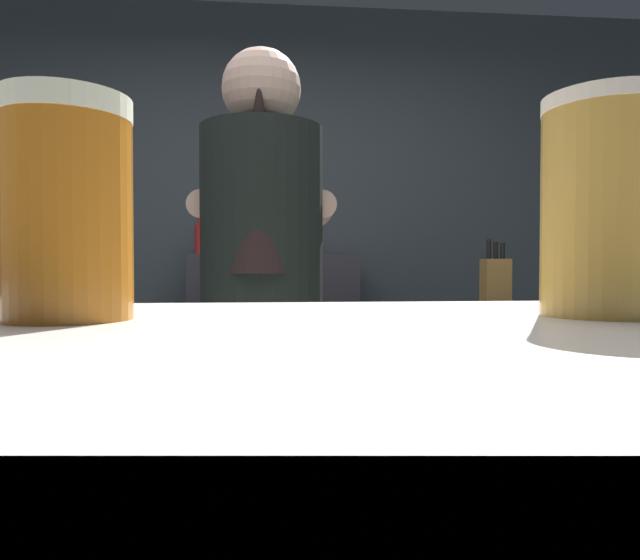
% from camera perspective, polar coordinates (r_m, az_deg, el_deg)
% --- Properties ---
extents(wall_back, '(5.20, 0.10, 2.70)m').
position_cam_1_polar(wall_back, '(3.51, -6.39, 5.49)').
color(wall_back, '#444D56').
rests_on(wall_back, ground).
extents(prep_counter, '(2.10, 0.60, 0.93)m').
position_cam_1_polar(prep_counter, '(2.13, 2.61, -15.95)').
color(prep_counter, brown).
rests_on(prep_counter, ground).
extents(back_shelf, '(0.94, 0.36, 1.17)m').
position_cam_1_polar(back_shelf, '(3.26, -4.70, -7.71)').
color(back_shelf, '#373740').
rests_on(back_shelf, ground).
extents(bartender, '(0.44, 0.52, 1.70)m').
position_cam_1_polar(bartender, '(1.56, -5.96, -2.75)').
color(bartender, '#34323B').
rests_on(bartender, ground).
extents(knife_block, '(0.10, 0.08, 0.28)m').
position_cam_1_polar(knife_block, '(2.30, 17.48, -0.29)').
color(knife_block, olive).
rests_on(knife_block, prep_counter).
extents(mixing_bowl, '(0.16, 0.16, 0.04)m').
position_cam_1_polar(mixing_bowl, '(1.94, -15.95, -3.05)').
color(mixing_bowl, slate).
rests_on(mixing_bowl, prep_counter).
extents(chefs_knife, '(0.24, 0.11, 0.01)m').
position_cam_1_polar(chefs_knife, '(1.99, 2.32, -3.41)').
color(chefs_knife, silver).
rests_on(chefs_knife, prep_counter).
extents(pint_glass_near, '(0.08, 0.08, 0.14)m').
position_cam_1_polar(pint_glass_near, '(0.39, -24.35, 6.61)').
color(pint_glass_near, '#B8691C').
rests_on(pint_glass_near, bar_counter).
extents(pint_glass_far, '(0.08, 0.08, 0.15)m').
position_cam_1_polar(pint_glass_far, '(0.42, 27.11, 6.67)').
color(pint_glass_far, gold).
rests_on(pint_glass_far, bar_counter).
extents(bottle_vinegar, '(0.06, 0.06, 0.18)m').
position_cam_1_polar(bottle_vinegar, '(3.23, -7.23, 3.84)').
color(bottle_vinegar, '#37569D').
rests_on(bottle_vinegar, back_shelf).
extents(bottle_hot_sauce, '(0.08, 0.08, 0.19)m').
position_cam_1_polar(bottle_hot_sauce, '(3.27, -1.80, 3.85)').
color(bottle_hot_sauce, '#CBCD7F').
rests_on(bottle_hot_sauce, back_shelf).
extents(bottle_soy, '(0.06, 0.06, 0.24)m').
position_cam_1_polar(bottle_soy, '(3.18, -12.17, 4.23)').
color(bottle_soy, red).
rests_on(bottle_soy, back_shelf).
extents(bottle_olive_oil, '(0.06, 0.06, 0.25)m').
position_cam_1_polar(bottle_olive_oil, '(3.34, -11.59, 4.20)').
color(bottle_olive_oil, '#CBD185').
rests_on(bottle_olive_oil, back_shelf).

